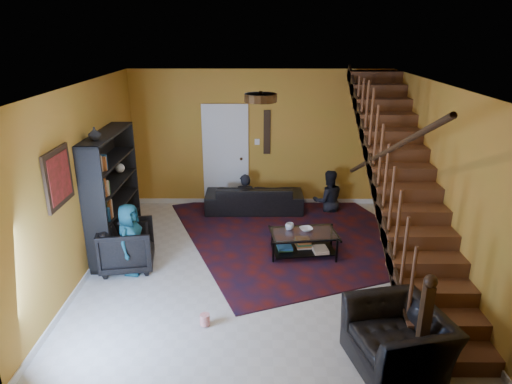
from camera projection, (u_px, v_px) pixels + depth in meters
floor at (260, 265)px, 7.21m from camera, size 5.50×5.50×0.00m
room at (188, 228)px, 8.45m from camera, size 5.50×5.50×5.50m
staircase at (404, 182)px, 6.73m from camera, size 0.95×5.02×3.18m
bookshelf at (113, 195)px, 7.46m from camera, size 0.35×1.80×2.00m
door at (226, 157)px, 9.43m from camera, size 0.82×0.05×2.05m
framed_picture at (58, 178)px, 5.78m from camera, size 0.04×0.74×0.74m
wall_hanging at (267, 132)px, 9.26m from camera, size 0.14×0.03×0.90m
ceiling_fixture at (261, 98)px, 5.53m from camera, size 0.40×0.40×0.10m
rug at (294, 232)px, 8.39m from camera, size 4.96×5.26×0.02m
sofa at (254, 198)px, 9.28m from camera, size 1.97×0.79×0.57m
armchair_left at (127, 246)px, 7.03m from camera, size 0.92×0.90×0.73m
armchair_right at (398, 339)px, 4.97m from camera, size 1.14×1.24×0.68m
person_adult_a at (245, 203)px, 9.37m from camera, size 0.47×0.33×1.22m
person_adult_b at (328, 201)px, 9.35m from camera, size 0.69×0.56×1.31m
person_child at (130, 239)px, 6.83m from camera, size 0.47×0.61×1.12m
coffee_table at (303, 242)px, 7.47m from camera, size 1.14×0.76×0.41m
cup_a at (290, 226)px, 7.51m from camera, size 0.17×0.17×0.10m
cup_b at (288, 227)px, 7.51m from camera, size 0.09×0.09×0.08m
bowl at (306, 229)px, 7.47m from camera, size 0.26×0.26×0.05m
vase at (95, 134)px, 6.61m from camera, size 0.18×0.18×0.19m
popcorn_bucket at (205, 320)px, 5.72m from camera, size 0.16×0.16×0.14m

